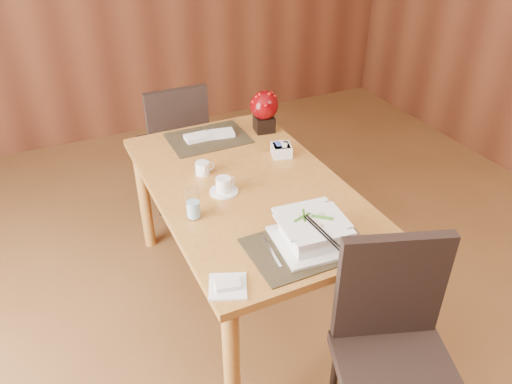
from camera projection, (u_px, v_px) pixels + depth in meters
name	position (u px, v px, depth m)	size (l,w,h in m)	color
ground	(300.00, 373.00, 2.44)	(6.00, 6.00, 0.00)	brown
dining_table	(248.00, 200.00, 2.53)	(0.90, 1.50, 0.75)	#B97933
placemat_near	(303.00, 247.00, 2.06)	(0.45, 0.33, 0.01)	black
placemat_far	(208.00, 138.00, 2.90)	(0.45, 0.33, 0.01)	black
soup_setting	(312.00, 232.00, 2.06)	(0.32, 0.32, 0.12)	white
coffee_cup	(224.00, 186.00, 2.40)	(0.14, 0.14, 0.08)	white
water_glass	(193.00, 203.00, 2.20)	(0.07, 0.07, 0.15)	white
creamer_jug	(202.00, 168.00, 2.55)	(0.09, 0.09, 0.07)	white
sugar_caddy	(281.00, 150.00, 2.71)	(0.10, 0.10, 0.06)	white
berry_decor	(264.00, 109.00, 2.91)	(0.17, 0.17, 0.25)	black
napkins_far	(211.00, 135.00, 2.89)	(0.29, 0.10, 0.03)	white
bread_plate	(228.00, 286.00, 1.87)	(0.14, 0.14, 0.01)	white
near_chair	(394.00, 341.00, 1.92)	(0.57, 0.57, 0.96)	black
far_chair	(175.00, 139.00, 3.40)	(0.43, 0.43, 0.92)	black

